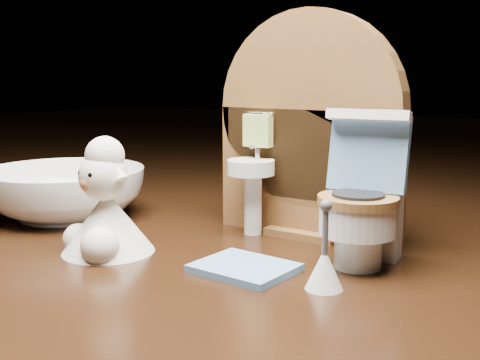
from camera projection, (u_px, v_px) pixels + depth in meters
name	position (u px, v px, depth m)	size (l,w,h in m)	color
backdrop_panel	(308.00, 139.00, 0.40)	(0.13, 0.05, 0.15)	brown
toy_toilet	(364.00, 208.00, 0.35)	(0.05, 0.06, 0.09)	white
bath_mat	(245.00, 268.00, 0.34)	(0.05, 0.04, 0.00)	#5F8EBF
toilet_brush	(324.00, 266.00, 0.31)	(0.02, 0.02, 0.05)	white
plush_lamb	(105.00, 212.00, 0.37)	(0.06, 0.06, 0.07)	white
ceramic_bowl	(65.00, 193.00, 0.46)	(0.12, 0.12, 0.04)	white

